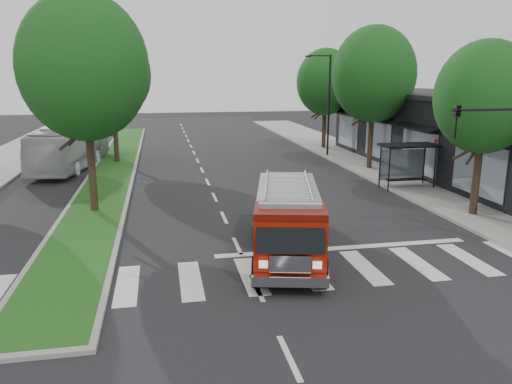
% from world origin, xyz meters
% --- Properties ---
extents(ground, '(140.00, 140.00, 0.00)m').
position_xyz_m(ground, '(0.00, 0.00, 0.00)').
color(ground, black).
rests_on(ground, ground).
extents(sidewalk_right, '(5.00, 80.00, 0.15)m').
position_xyz_m(sidewalk_right, '(12.50, 10.00, 0.07)').
color(sidewalk_right, gray).
rests_on(sidewalk_right, ground).
extents(median, '(3.00, 50.00, 0.15)m').
position_xyz_m(median, '(-6.00, 18.00, 0.08)').
color(median, gray).
rests_on(median, ground).
extents(storefront_row, '(8.00, 30.00, 5.00)m').
position_xyz_m(storefront_row, '(17.00, 10.00, 2.50)').
color(storefront_row, black).
rests_on(storefront_row, ground).
extents(bus_shelter, '(3.20, 1.60, 2.61)m').
position_xyz_m(bus_shelter, '(11.20, 8.15, 2.04)').
color(bus_shelter, black).
rests_on(bus_shelter, ground).
extents(tree_right_near, '(4.40, 4.40, 8.05)m').
position_xyz_m(tree_right_near, '(11.50, 2.00, 5.51)').
color(tree_right_near, black).
rests_on(tree_right_near, ground).
extents(tree_right_mid, '(5.60, 5.60, 9.72)m').
position_xyz_m(tree_right_mid, '(11.50, 14.00, 6.49)').
color(tree_right_mid, black).
rests_on(tree_right_mid, ground).
extents(tree_right_far, '(5.00, 5.00, 8.73)m').
position_xyz_m(tree_right_far, '(11.50, 24.00, 5.84)').
color(tree_right_far, black).
rests_on(tree_right_far, ground).
extents(tree_median_near, '(5.80, 5.80, 10.16)m').
position_xyz_m(tree_median_near, '(-6.00, 6.00, 6.81)').
color(tree_median_near, black).
rests_on(tree_median_near, ground).
extents(tree_median_far, '(5.60, 5.60, 9.72)m').
position_xyz_m(tree_median_far, '(-6.00, 20.00, 6.49)').
color(tree_median_far, black).
rests_on(tree_median_far, ground).
extents(streetlight_right_far, '(2.11, 0.20, 8.00)m').
position_xyz_m(streetlight_right_far, '(10.35, 20.00, 4.48)').
color(streetlight_right_far, black).
rests_on(streetlight_right_far, ground).
extents(fire_engine, '(3.96, 7.97, 2.65)m').
position_xyz_m(fire_engine, '(1.70, -1.20, 1.27)').
color(fire_engine, '#600E05').
rests_on(fire_engine, ground).
extents(city_bus, '(4.16, 11.35, 3.09)m').
position_xyz_m(city_bus, '(-8.98, 18.63, 1.55)').
color(city_bus, silver).
rests_on(city_bus, ground).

